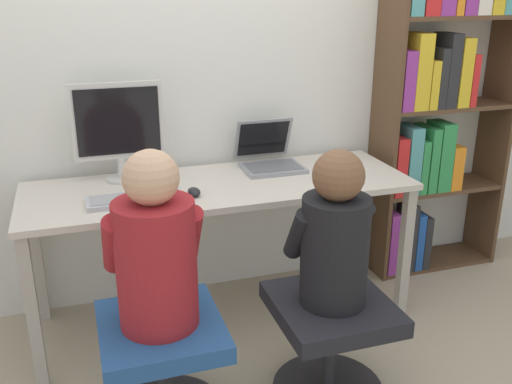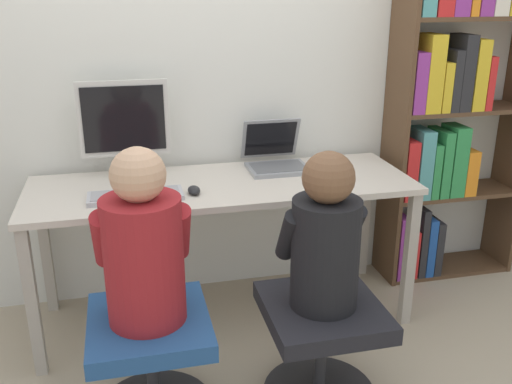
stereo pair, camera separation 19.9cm
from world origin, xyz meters
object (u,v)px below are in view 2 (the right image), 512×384
(person_at_laptop, at_px, (325,239))
(office_chair_left, at_px, (151,356))
(office_chair_right, at_px, (321,341))
(bookshelf, at_px, (452,98))
(keyboard, at_px, (136,196))
(laptop, at_px, (276,158))
(person_at_monitor, at_px, (143,247))
(desktop_monitor, at_px, (124,126))

(person_at_laptop, bearing_deg, office_chair_left, 175.52)
(office_chair_right, height_order, bookshelf, bookshelf)
(keyboard, relative_size, office_chair_left, 0.88)
(person_at_laptop, xyz_separation_m, bookshelf, (1.04, 0.90, 0.33))
(keyboard, bearing_deg, laptop, 22.13)
(office_chair_right, distance_m, bookshelf, 1.59)
(laptop, relative_size, person_at_monitor, 0.49)
(person_at_monitor, bearing_deg, bookshelf, 26.13)
(desktop_monitor, relative_size, keyboard, 1.13)
(person_at_monitor, height_order, person_at_laptop, person_at_monitor)
(desktop_monitor, xyz_separation_m, office_chair_right, (0.71, -0.92, -0.72))
(bookshelf, bearing_deg, desktop_monitor, 179.52)
(laptop, bearing_deg, office_chair_right, -93.02)
(desktop_monitor, bearing_deg, person_at_monitor, -88.09)
(keyboard, relative_size, bookshelf, 0.21)
(office_chair_right, xyz_separation_m, person_at_laptop, (0.00, 0.00, 0.45))
(office_chair_left, distance_m, bookshelf, 2.07)
(person_at_monitor, bearing_deg, person_at_laptop, -4.88)
(office_chair_left, bearing_deg, person_at_monitor, 90.00)
(desktop_monitor, bearing_deg, office_chair_left, -88.10)
(laptop, distance_m, office_chair_right, 1.03)
(person_at_laptop, relative_size, bookshelf, 0.32)
(desktop_monitor, bearing_deg, person_at_laptop, -52.36)
(keyboard, distance_m, person_at_laptop, 0.90)
(office_chair_left, xyz_separation_m, bookshelf, (1.72, 0.85, 0.78))
(office_chair_left, distance_m, person_at_laptop, 0.82)
(office_chair_left, distance_m, office_chair_right, 0.68)
(office_chair_left, height_order, office_chair_right, same)
(office_chair_right, relative_size, person_at_laptop, 0.77)
(desktop_monitor, distance_m, office_chair_right, 1.36)
(desktop_monitor, relative_size, office_chair_left, 1.00)
(office_chair_right, relative_size, bookshelf, 0.24)
(laptop, height_order, keyboard, laptop)
(person_at_monitor, distance_m, person_at_laptop, 0.68)
(desktop_monitor, xyz_separation_m, keyboard, (0.02, -0.32, -0.25))
(keyboard, relative_size, person_at_laptop, 0.67)
(office_chair_left, relative_size, bookshelf, 0.24)
(person_at_laptop, bearing_deg, person_at_monitor, 175.12)
(laptop, distance_m, keyboard, 0.79)
(office_chair_right, distance_m, person_at_laptop, 0.45)
(person_at_monitor, bearing_deg, office_chair_right, -5.22)
(person_at_monitor, relative_size, person_at_laptop, 1.07)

